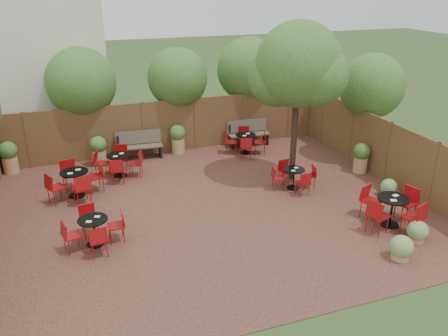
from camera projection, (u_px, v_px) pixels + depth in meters
name	position (u px, v px, depth m)	size (l,w,h in m)	color
ground	(210.00, 209.00, 13.06)	(80.00, 80.00, 0.00)	#354F23
courtyard_paving	(210.00, 208.00, 13.05)	(12.00, 10.00, 0.02)	#391E17
fence_back	(170.00, 126.00, 17.01)	(12.00, 0.08, 2.00)	brown
fence_right	(388.00, 152.00, 14.48)	(0.08, 10.00, 2.00)	brown
neighbour_building	(33.00, 40.00, 17.09)	(5.00, 4.00, 8.00)	silver
overhang_foliage	(128.00, 98.00, 14.05)	(15.67, 10.82, 2.57)	#366320
courtyard_tree	(298.00, 70.00, 13.59)	(2.77, 2.67, 5.07)	black
park_bench_left	(139.00, 144.00, 16.49)	(1.67, 0.63, 1.01)	brown
park_bench_right	(248.00, 132.00, 17.80)	(1.64, 0.58, 1.00)	brown
bistro_tables	(202.00, 181.00, 13.71)	(9.62, 7.95, 0.95)	black
planters	(152.00, 150.00, 15.82)	(11.89, 4.45, 1.12)	#AB8255
low_shrubs	(402.00, 222.00, 11.74)	(2.42, 3.41, 0.60)	#AB8255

